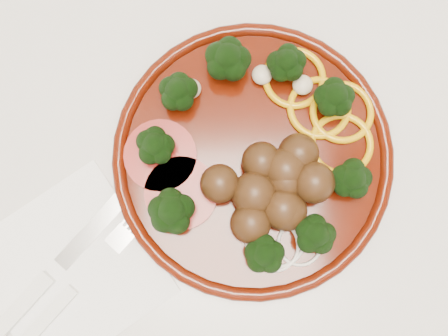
{
  "coord_description": "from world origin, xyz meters",
  "views": [
    {
      "loc": [
        -0.15,
        1.62,
        1.48
      ],
      "look_at": [
        -0.15,
        1.69,
        0.92
      ],
      "focal_mm": 45.0,
      "sensor_mm": 36.0,
      "label": 1
    }
  ],
  "objects_px": {
    "napkin": "(70,270)",
    "knife": "(46,281)",
    "fork": "(63,301)",
    "plate": "(258,160)"
  },
  "relations": [
    {
      "from": "plate",
      "to": "fork",
      "type": "distance_m",
      "value": 0.24
    },
    {
      "from": "fork",
      "to": "plate",
      "type": "bearing_deg",
      "value": -12.66
    },
    {
      "from": "napkin",
      "to": "knife",
      "type": "xyz_separation_m",
      "value": [
        -0.02,
        -0.01,
        0.01
      ]
    },
    {
      "from": "napkin",
      "to": "knife",
      "type": "bearing_deg",
      "value": -157.08
    },
    {
      "from": "napkin",
      "to": "fork",
      "type": "xyz_separation_m",
      "value": [
        -0.01,
        -0.03,
        0.01
      ]
    },
    {
      "from": "napkin",
      "to": "knife",
      "type": "distance_m",
      "value": 0.03
    },
    {
      "from": "knife",
      "to": "napkin",
      "type": "bearing_deg",
      "value": -22.66
    },
    {
      "from": "napkin",
      "to": "knife",
      "type": "relative_size",
      "value": 1.03
    },
    {
      "from": "plate",
      "to": "napkin",
      "type": "xyz_separation_m",
      "value": [
        -0.19,
        -0.1,
        -0.02
      ]
    },
    {
      "from": "napkin",
      "to": "fork",
      "type": "bearing_deg",
      "value": -101.11
    }
  ]
}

